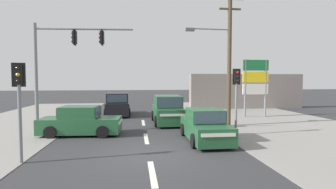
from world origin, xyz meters
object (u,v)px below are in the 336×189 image
pedestal_signal_right_kerb (236,90)px  sedan_oncoming_mid (81,122)px  traffic_signal_mast (60,58)px  pedestal_signal_left_kerb (19,95)px  utility_pole_midground_right (227,54)px  shopping_plaza_sign (255,80)px  suv_kerbside_parked (168,110)px  sedan_receding_far (205,126)px  suv_oncoming_near (118,105)px

pedestal_signal_right_kerb → sedan_oncoming_mid: size_ratio=0.82×
traffic_signal_mast → pedestal_signal_left_kerb: bearing=-90.4°
utility_pole_midground_right → pedestal_signal_left_kerb: bearing=-146.8°
traffic_signal_mast → utility_pole_midground_right: bearing=8.2°
shopping_plaza_sign → sedan_oncoming_mid: size_ratio=1.06×
utility_pole_midground_right → sedan_oncoming_mid: (-8.75, -1.72, -3.92)m
pedestal_signal_left_kerb → traffic_signal_mast: bearing=89.6°
pedestal_signal_right_kerb → shopping_plaza_sign: 7.78m
utility_pole_midground_right → pedestal_signal_right_kerb: utility_pole_midground_right is taller
traffic_signal_mast → shopping_plaza_sign: 14.49m
traffic_signal_mast → suv_kerbside_parked: bearing=26.1°
traffic_signal_mast → pedestal_signal_right_kerb: traffic_signal_mast is taller
pedestal_signal_right_kerb → sedan_receding_far: size_ratio=0.84×
sedan_receding_far → sedan_oncoming_mid: bearing=161.3°
suv_oncoming_near → utility_pole_midground_right: bearing=-40.1°
shopping_plaza_sign → pedestal_signal_left_kerb: bearing=-143.2°
pedestal_signal_right_kerb → sedan_receding_far: pedestal_signal_right_kerb is taller
pedestal_signal_left_kerb → sedan_receding_far: size_ratio=0.84×
traffic_signal_mast → suv_oncoming_near: (2.49, 7.58, -3.26)m
pedestal_signal_right_kerb → suv_oncoming_near: pedestal_signal_right_kerb is taller
suv_kerbside_parked → traffic_signal_mast: bearing=-153.9°
traffic_signal_mast → sedan_receding_far: bearing=-18.3°
traffic_signal_mast → sedan_oncoming_mid: 3.62m
sedan_receding_far → pedestal_signal_left_kerb: bearing=-160.7°
traffic_signal_mast → sedan_oncoming_mid: (1.07, -0.30, -3.44)m
pedestal_signal_right_kerb → pedestal_signal_left_kerb: bearing=-159.0°
pedestal_signal_right_kerb → sedan_receding_far: bearing=-152.9°
traffic_signal_mast → sedan_oncoming_mid: traffic_signal_mast is taller
utility_pole_midground_right → suv_oncoming_near: utility_pole_midground_right is taller
utility_pole_midground_right → sedan_oncoming_mid: utility_pole_midground_right is taller
suv_kerbside_parked → pedestal_signal_left_kerb: bearing=-127.7°
utility_pole_midground_right → sedan_receding_far: utility_pole_midground_right is taller
traffic_signal_mast → suv_kerbside_parked: size_ratio=1.32×
utility_pole_midground_right → shopping_plaza_sign: utility_pole_midground_right is taller
pedestal_signal_right_kerb → sedan_oncoming_mid: (-8.26, 1.13, -1.71)m
shopping_plaza_sign → sedan_oncoming_mid: bearing=-156.5°
utility_pole_midground_right → traffic_signal_mast: utility_pole_midground_right is taller
sedan_receding_far → traffic_signal_mast: bearing=161.7°
sedan_receding_far → pedestal_signal_right_kerb: bearing=27.1°
utility_pole_midground_right → sedan_oncoming_mid: size_ratio=1.97×
traffic_signal_mast → sedan_receding_far: 8.48m
traffic_signal_mast → pedestal_signal_right_kerb: 9.60m
utility_pole_midground_right → suv_oncoming_near: (-7.33, 6.16, -3.74)m
pedestal_signal_left_kerb → suv_oncoming_near: bearing=78.7°
suv_kerbside_parked → sedan_receding_far: size_ratio=1.07×
sedan_receding_far → suv_kerbside_parked: bearing=101.9°
suv_kerbside_parked → shopping_plaza_sign: bearing=15.8°
shopping_plaza_sign → suv_kerbside_parked: shopping_plaza_sign is taller
utility_pole_midground_right → pedestal_signal_right_kerb: bearing=-99.7°
pedestal_signal_right_kerb → suv_kerbside_parked: 5.67m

